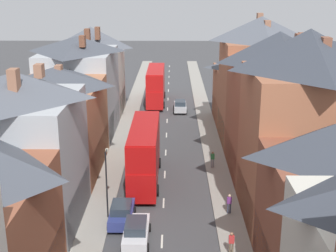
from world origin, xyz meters
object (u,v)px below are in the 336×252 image
object	(u,v)px
double_decker_bus_lead	(144,153)
car_parked_right_a	(136,231)
pedestrian_mid_right	(229,203)
car_near_blue	(180,106)
car_parked_left_a	(122,213)
street_lamp	(107,179)
pedestrian_far_left	(213,159)
pedestrian_mid_left	(231,242)
double_decker_bus_mid_street	(156,85)

from	to	relation	value
double_decker_bus_lead	car_parked_right_a	xyz separation A→B (m)	(0.01, -10.42, -1.99)
pedestrian_mid_right	car_near_blue	bearing A→B (deg)	96.29
double_decker_bus_lead	car_near_blue	xyz separation A→B (m)	(3.61, 24.25, -2.00)
car_parked_left_a	street_lamp	distance (m)	2.77
car_parked_left_a	pedestrian_mid_right	distance (m)	8.39
car_near_blue	car_parked_right_a	size ratio (longest dim) A/B	0.97
double_decker_bus_lead	pedestrian_far_left	world-z (taller)	double_decker_bus_lead
car_parked_right_a	street_lamp	xyz separation A→B (m)	(-2.45, 3.44, 2.41)
pedestrian_far_left	street_lamp	size ratio (longest dim) A/B	0.29
pedestrian_mid_left	car_parked_left_a	bearing A→B (deg)	150.43
double_decker_bus_lead	car_near_blue	size ratio (longest dim) A/B	2.54
street_lamp	double_decker_bus_mid_street	bearing A→B (deg)	86.12
car_near_blue	pedestrian_mid_left	bearing A→B (deg)	-85.52
pedestrian_far_left	double_decker_bus_mid_street	bearing A→B (deg)	104.06
car_parked_left_a	car_parked_right_a	xyz separation A→B (m)	(1.30, -2.65, -0.02)
car_near_blue	pedestrian_mid_left	xyz separation A→B (m)	(2.85, -36.42, 0.22)
double_decker_bus_mid_street	car_parked_right_a	world-z (taller)	double_decker_bus_mid_street
car_parked_left_a	car_parked_right_a	world-z (taller)	car_parked_left_a
pedestrian_far_left	pedestrian_mid_right	bearing A→B (deg)	-86.85
pedestrian_far_left	street_lamp	xyz separation A→B (m)	(-8.90, -10.17, 2.21)
pedestrian_mid_right	street_lamp	distance (m)	9.70
pedestrian_mid_right	double_decker_bus_mid_street	bearing A→B (deg)	101.17
car_near_blue	car_parked_right_a	distance (m)	34.85
double_decker_bus_mid_street	street_lamp	bearing A→B (deg)	-93.88
pedestrian_mid_left	double_decker_bus_mid_street	bearing A→B (deg)	98.92
car_near_blue	street_lamp	size ratio (longest dim) A/B	0.77
double_decker_bus_mid_street	pedestrian_mid_right	xyz separation A→B (m)	(6.98, -35.35, -1.78)
pedestrian_mid_left	street_lamp	distance (m)	10.54
car_parked_left_a	pedestrian_far_left	size ratio (longest dim) A/B	2.55
car_near_blue	pedestrian_mid_right	distance (m)	30.82
pedestrian_far_left	street_lamp	bearing A→B (deg)	-131.19
double_decker_bus_lead	car_near_blue	distance (m)	24.60
double_decker_bus_mid_street	pedestrian_far_left	size ratio (longest dim) A/B	6.71
pedestrian_mid_left	street_lamp	size ratio (longest dim) A/B	0.29
car_parked_left_a	pedestrian_far_left	bearing A→B (deg)	54.74
double_decker_bus_mid_street	street_lamp	distance (m)	36.03
car_parked_right_a	pedestrian_far_left	world-z (taller)	pedestrian_far_left
car_parked_left_a	pedestrian_mid_left	world-z (taller)	pedestrian_mid_left
double_decker_bus_mid_street	pedestrian_mid_right	world-z (taller)	double_decker_bus_mid_street
car_parked_left_a	pedestrian_far_left	xyz separation A→B (m)	(7.75, 10.96, 0.19)
car_parked_right_a	street_lamp	bearing A→B (deg)	125.47
pedestrian_mid_right	street_lamp	world-z (taller)	street_lamp
double_decker_bus_mid_street	car_near_blue	distance (m)	6.27
car_near_blue	pedestrian_mid_left	world-z (taller)	pedestrian_mid_left
car_parked_left_a	car_parked_right_a	bearing A→B (deg)	-63.86
pedestrian_mid_left	pedestrian_far_left	bearing A→B (deg)	90.01
double_decker_bus_lead	car_parked_right_a	bearing A→B (deg)	-89.95
double_decker_bus_lead	car_parked_left_a	size ratio (longest dim) A/B	2.63
pedestrian_mid_left	pedestrian_far_left	size ratio (longest dim) A/B	1.00
double_decker_bus_lead	street_lamp	xyz separation A→B (m)	(-2.44, -6.98, 0.43)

